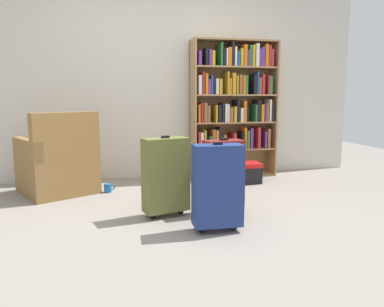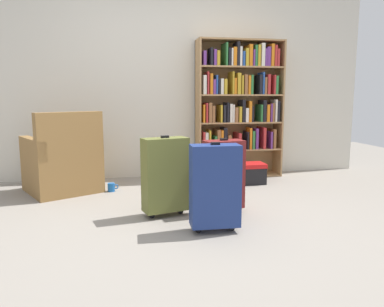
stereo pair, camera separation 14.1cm
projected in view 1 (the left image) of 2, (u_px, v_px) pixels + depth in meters
The scene contains 9 objects.
ground_plane at pixel (193, 221), 3.24m from camera, with size 9.52×9.52×0.00m, color gray.
back_wall at pixel (159, 78), 4.88m from camera, with size 5.44×0.10×2.60m, color beige.
bookshelf at pixel (234, 102), 4.93m from camera, with size 1.12×0.31×1.77m.
armchair at pixel (58, 165), 4.11m from camera, with size 0.94×0.94×0.90m.
mug at pixel (108, 188), 4.18m from camera, with size 0.12×0.08×0.10m.
storage_box at pixel (240, 172), 4.61m from camera, with size 0.49×0.26×0.25m.
suitcase_olive at pixel (166, 175), 3.31m from camera, with size 0.43×0.28×0.72m.
suitcase_dark_red at pixel (223, 174), 3.42m from camera, with size 0.38×0.24×0.69m.
suitcase_navy_blue at pixel (218, 186), 2.94m from camera, with size 0.39×0.20×0.71m.
Camera 1 is at (-0.72, -3.03, 1.07)m, focal length 35.11 mm.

